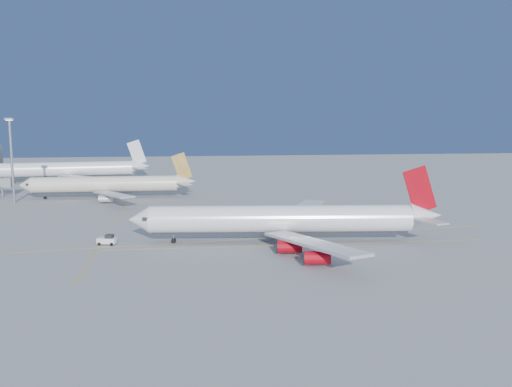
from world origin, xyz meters
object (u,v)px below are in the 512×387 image
Objects in this scene: airliner_etihad at (109,184)px; light_mast at (11,153)px; airliner_third at (72,169)px; airliner_virgin at (287,220)px; pushback_tug at (107,240)px.

light_mast is at bearing -166.65° from airliner_etihad.
light_mast is at bearing -103.91° from airliner_third.
airliner_etihad is 33.34m from light_mast.
airliner_virgin is 1.20× the size of airliner_etihad.
airliner_third is 14.78× the size of pushback_tug.
airliner_third reaches higher than pushback_tug.
pushback_tug is (-41.71, 2.88, -4.38)m from airliner_virgin.
airliner_third is (-73.22, 125.52, 0.00)m from airliner_virgin.
airliner_virgin is 106.69m from light_mast.
airliner_third is 126.70m from pushback_tug.
airliner_etihad is 13.45× the size of pushback_tug.
pushback_tug is at bearing -178.81° from airliner_virgin.
pushback_tug is (31.51, -122.64, -4.38)m from airliner_third.
airliner_virgin is 1.09× the size of airliner_third.
airliner_virgin is 145.32m from airliner_third.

